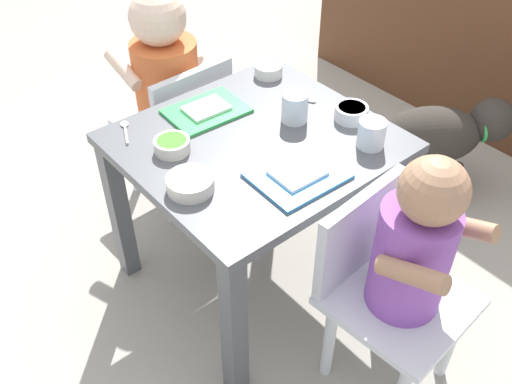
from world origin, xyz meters
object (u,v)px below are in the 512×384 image
food_tray_left (206,110)px  dining_table (256,166)px  dog (442,134)px  food_tray_right (298,175)px  cereal_bowl_right_side (268,70)px  spoon_by_right_tray (304,96)px  seated_child_left (168,78)px  spoon_by_left_tray (125,130)px  veggie_bowl_far (190,183)px  cereal_bowl_left_side (351,112)px  water_cup_right (371,135)px  water_cup_left (295,109)px  seated_child_right (406,255)px  veggie_bowl_near (172,145)px

food_tray_left → dining_table: bearing=7.6°
dog → food_tray_right: bearing=-83.2°
cereal_bowl_right_side → spoon_by_right_tray: bearing=-1.2°
seated_child_left → food_tray_right: 0.61m
dining_table → spoon_by_left_tray: (-0.23, -0.22, 0.09)m
seated_child_left → dining_table: bearing=-4.6°
dog → food_tray_left: food_tray_left is taller
veggie_bowl_far → cereal_bowl_left_side: size_ratio=1.24×
seated_child_left → water_cup_right: 0.65m
seated_child_left → dog: 0.87m
water_cup_left → spoon_by_right_tray: bearing=123.7°
food_tray_right → veggie_bowl_far: veggie_bowl_far is taller
veggie_bowl_far → cereal_bowl_left_side: (0.03, 0.46, 0.00)m
dining_table → spoon_by_right_tray: size_ratio=6.01×
cereal_bowl_left_side → spoon_by_right_tray: size_ratio=0.82×
food_tray_right → food_tray_left: bearing=180.0°
seated_child_right → water_cup_right: 0.31m
seated_child_right → water_cup_left: size_ratio=9.01×
seated_child_left → food_tray_left: size_ratio=3.45×
water_cup_right → cereal_bowl_left_side: 0.12m
water_cup_left → cereal_bowl_right_side: bearing=155.4°
cereal_bowl_right_side → veggie_bowl_near: cereal_bowl_right_side is taller
water_cup_right → spoon_by_right_tray: (-0.25, 0.03, -0.03)m
dog → spoon_by_right_tray: 0.56m
water_cup_left → cereal_bowl_left_side: water_cup_left is taller
dining_table → spoon_by_right_tray: 0.24m
food_tray_right → spoon_by_left_tray: 0.44m
spoon_by_left_tray → food_tray_right: bearing=26.6°
food_tray_right → spoon_by_left_tray: (-0.39, -0.20, -0.00)m
cereal_bowl_right_side → cereal_bowl_left_side: bearing=3.0°
seated_child_left → spoon_by_right_tray: (0.38, 0.18, 0.05)m
water_cup_left → veggie_bowl_near: water_cup_left is taller
spoon_by_left_tray → water_cup_right: bearing=44.2°
seated_child_right → spoon_by_left_tray: 0.71m
water_cup_right → cereal_bowl_left_side: bearing=155.7°
cereal_bowl_right_side → water_cup_right: bearing=-4.6°
dining_table → veggie_bowl_far: bearing=-76.9°
dining_table → food_tray_right: 0.19m
water_cup_right → spoon_by_left_tray: (-0.42, -0.41, -0.03)m
dining_table → cereal_bowl_left_side: (0.09, 0.23, 0.10)m
food_tray_right → cereal_bowl_left_side: cereal_bowl_left_side is taller
seated_child_right → food_tray_left: size_ratio=3.31×
dog → spoon_by_right_tray: size_ratio=4.18×
dining_table → water_cup_right: 0.29m
spoon_by_right_tray → spoon_by_left_tray: bearing=-110.9°
seated_child_left → water_cup_left: seated_child_left is taller
food_tray_left → veggie_bowl_far: (0.22, -0.20, 0.01)m
dog → veggie_bowl_far: veggie_bowl_far is taller
dining_table → dog: bearing=83.3°
seated_child_right → spoon_by_right_tray: seated_child_right is taller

